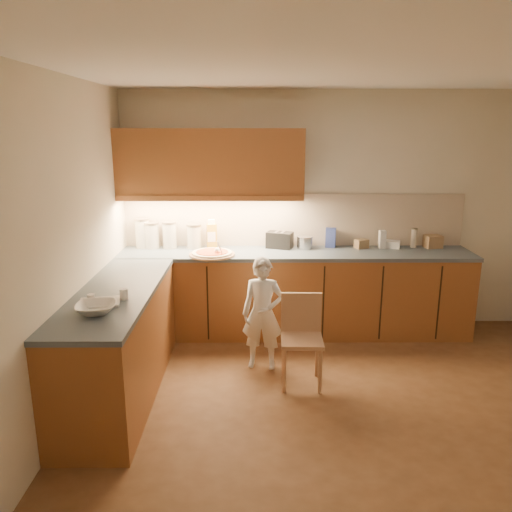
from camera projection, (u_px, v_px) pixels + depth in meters
name	position (u px, v px, depth m)	size (l,w,h in m)	color
room	(370.00, 206.00, 3.50)	(4.54, 4.50, 2.62)	brown
l_counter	(244.00, 307.00, 5.01)	(3.77, 2.62, 0.92)	#96592B
backsplash	(294.00, 220.00, 5.54)	(3.75, 0.02, 0.58)	beige
upper_cabinets	(210.00, 163.00, 5.22)	(1.95, 0.36, 0.73)	#96592B
pizza_on_board	(212.00, 254.00, 5.16)	(0.47, 0.47, 0.19)	#AA8055
child	(263.00, 313.00, 4.63)	(0.39, 0.25, 1.06)	white
wooden_chair	(301.00, 333.00, 4.37)	(0.37, 0.37, 0.80)	tan
mixing_bowl	(96.00, 308.00, 3.57)	(0.29, 0.29, 0.07)	white
canister_a	(142.00, 233.00, 5.47)	(0.16, 0.16, 0.33)	silver
canister_b	(152.00, 235.00, 5.45)	(0.16, 0.16, 0.29)	beige
canister_c	(170.00, 235.00, 5.45)	(0.16, 0.16, 0.30)	beige
canister_d	(194.00, 236.00, 5.45)	(0.17, 0.17, 0.27)	beige
oil_jug	(212.00, 235.00, 5.44)	(0.12, 0.10, 0.32)	gold
toaster	(280.00, 240.00, 5.47)	(0.31, 0.24, 0.18)	black
steel_pot	(305.00, 242.00, 5.45)	(0.18, 0.18, 0.14)	#B0B0B5
blue_box	(331.00, 238.00, 5.50)	(0.11, 0.08, 0.22)	#2E3E8B
card_box_a	(361.00, 244.00, 5.47)	(0.14, 0.10, 0.10)	#967751
white_bottle	(382.00, 239.00, 5.45)	(0.07, 0.07, 0.20)	white
flat_pack	(391.00, 244.00, 5.50)	(0.19, 0.13, 0.08)	silver
tall_jar	(414.00, 238.00, 5.50)	(0.07, 0.07, 0.21)	beige
card_box_b	(433.00, 242.00, 5.49)	(0.18, 0.14, 0.14)	tan
dough_cloth	(99.00, 303.00, 3.75)	(0.30, 0.23, 0.02)	silver
spice_jar_a	(91.00, 299.00, 3.74)	(0.06, 0.06, 0.08)	silver
spice_jar_b	(124.00, 294.00, 3.84)	(0.06, 0.06, 0.08)	white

